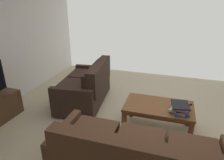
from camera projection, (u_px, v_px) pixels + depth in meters
name	position (u px, v px, depth m)	size (l,w,h in m)	color
ground_plane	(146.00, 136.00, 3.17)	(5.84, 5.79, 0.01)	beige
sofa_main	(136.00, 160.00, 2.22)	(1.96, 0.81, 0.81)	black
loveseat_near	(87.00, 87.00, 4.04)	(0.95, 1.47, 0.88)	black
coffee_table	(158.00, 109.00, 3.19)	(1.07, 0.63, 0.45)	brown
book_stack	(180.00, 108.00, 2.95)	(0.32, 0.35, 0.14)	#385693
tv_remote	(188.00, 105.00, 3.16)	(0.15, 0.14, 0.02)	black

